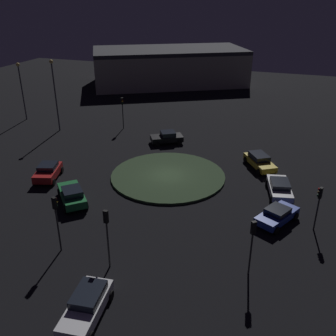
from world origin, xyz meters
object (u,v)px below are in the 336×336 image
Objects in this scene: car_blue at (277,215)px; car_black at (167,137)px; store_building at (169,66)px; car_white at (87,305)px; car_red at (48,171)px; traffic_light_west at (107,228)px; traffic_light_northeast at (122,107)px; streetlamp_northeast at (54,88)px; car_yellow at (260,161)px; car_silver at (279,187)px; traffic_light_west_near at (56,213)px; streetlamp_northeast_near at (21,83)px; traffic_light_south at (319,200)px; traffic_light_southwest at (252,237)px; car_green at (72,195)px.

car_black is (13.82, 14.27, 0.04)m from car_blue.
car_white is at bearing 75.28° from store_building.
traffic_light_west reaches higher than car_red.
traffic_light_northeast is at bearing -165.21° from car_white.
car_red is 0.45× the size of streetlamp_northeast.
car_yellow is at bearing 156.97° from car_white.
car_silver is at bearing -150.83° from car_blue.
car_black is at bearing 13.28° from traffic_light_west_near.
traffic_light_northeast reaches higher than car_white.
car_white is 32.97m from traffic_light_northeast.
streetlamp_northeast_near is at bearing 26.33° from car_red.
traffic_light_west is at bearing -82.53° from traffic_light_west_near.
car_silver is 20.74m from car_white.
car_white is at bearing -143.61° from streetlamp_northeast.
streetlamp_northeast_near is (25.35, 26.56, 2.12)m from traffic_light_west.
streetlamp_northeast_near is at bearing -86.38° from car_blue.
traffic_light_northeast is at bearing -14.76° from traffic_light_south.
car_red is 0.13× the size of store_building.
streetlamp_northeast is at bearing -87.44° from car_blue.
car_silver is 1.12× the size of car_black.
traffic_light_west reaches higher than traffic_light_west_near.
store_building is at bearing -13.96° from car_red.
streetlamp_northeast_near is 0.25× the size of store_building.
traffic_light_west_near is 54.94m from store_building.
car_white is 1.07× the size of car_red.
car_white reaches higher than car_blue.
car_red is (14.29, 12.70, 0.01)m from car_white.
car_red is 0.99× the size of traffic_light_northeast.
traffic_light_west_near reaches higher than traffic_light_south.
traffic_light_southwest is at bearing -125.88° from streetlamp_northeast.
traffic_light_southwest reaches higher than car_blue.
car_yellow is 27.53m from streetlamp_northeast.
car_green reaches higher than car_black.
traffic_light_west is 4.19m from traffic_light_west_near.
car_silver is 5.85m from car_yellow.
car_yellow is (5.31, 2.44, 0.05)m from car_silver.
car_green is at bearing -133.83° from streetlamp_northeast_near.
traffic_light_south is (9.23, -13.14, -0.48)m from traffic_light_west.
car_green is at bearing -29.20° from traffic_light_northeast.
car_silver is at bearing -96.41° from car_red.
streetlamp_northeast is at bearing 37.01° from traffic_light_west.
car_black is 23.14m from streetlamp_northeast_near.
traffic_light_west is 56.31m from store_building.
car_red reaches higher than car_yellow.
traffic_light_west_near reaches higher than car_green.
car_white is 40.57m from streetlamp_northeast_near.
traffic_light_northeast is at bearing -30.59° from car_green.
streetlamp_northeast_near is (2.21, 22.58, 4.54)m from car_black.
store_building reaches higher than car_white.
traffic_light_northeast reaches higher than car_blue.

